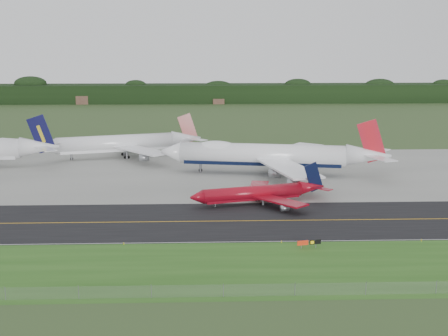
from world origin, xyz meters
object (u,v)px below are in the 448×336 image
jet_ba_747 (270,155)px  jet_red_737 (260,193)px  jet_star_tail (124,143)px  taxiway_sign (309,243)px

jet_ba_747 → jet_red_737: size_ratio=1.97×
jet_ba_747 → jet_star_tail: jet_ba_747 is taller
jet_red_737 → taxiway_sign: (6.80, -36.04, -1.59)m
taxiway_sign → jet_ba_747: bearing=90.2°
jet_red_737 → jet_star_tail: 78.84m
jet_ba_747 → taxiway_sign: bearing=-89.8°
jet_red_737 → jet_star_tail: bearing=123.2°
jet_ba_747 → jet_star_tail: bearing=148.2°
jet_star_tail → taxiway_sign: 113.62m
jet_ba_747 → taxiway_sign: (0.29, -71.20, -5.02)m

